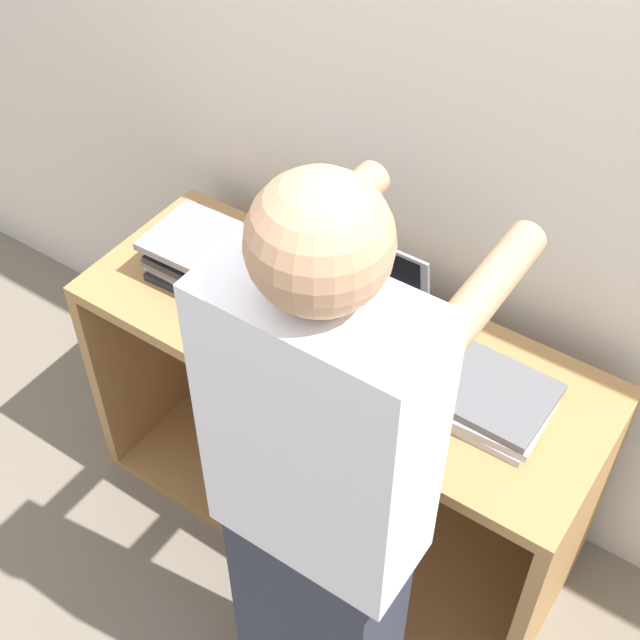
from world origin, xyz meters
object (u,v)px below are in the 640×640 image
(laptop_stack_left, at_px, (218,261))
(laptop_stack_right, at_px, (475,393))
(person, at_px, (322,519))
(laptop_open, at_px, (348,311))

(laptop_stack_left, relative_size, laptop_stack_right, 1.04)
(laptop_stack_right, relative_size, person, 0.21)
(laptop_open, bearing_deg, laptop_stack_left, -173.36)
(person, bearing_deg, laptop_stack_left, 143.30)
(laptop_stack_right, bearing_deg, laptop_stack_left, -179.99)
(laptop_open, relative_size, person, 0.20)
(laptop_stack_left, bearing_deg, person, -36.70)
(laptop_stack_left, bearing_deg, laptop_open, 6.64)
(laptop_stack_right, bearing_deg, person, -100.61)
(laptop_stack_left, height_order, laptop_stack_right, laptop_stack_left)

